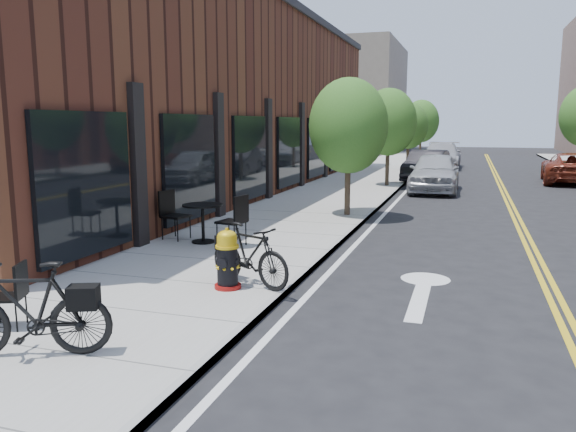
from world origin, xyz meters
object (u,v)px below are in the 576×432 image
(bicycle_right, at_px, (249,255))
(fire_hydrant, at_px, (227,260))
(parked_car_a, at_px, (435,172))
(parked_car_c, at_px, (441,155))
(bicycle_left, at_px, (29,310))
(parked_car_far, at_px, (570,168))
(parked_car_b, at_px, (427,166))
(bistro_set_c, at_px, (203,218))

(bicycle_right, bearing_deg, fire_hydrant, 156.22)
(fire_hydrant, height_order, parked_car_a, parked_car_a)
(parked_car_c, bearing_deg, parked_car_a, -87.42)
(fire_hydrant, height_order, bicycle_right, bicycle_right)
(bicycle_left, distance_m, parked_car_far, 24.78)
(bicycle_right, xyz_separation_m, parked_car_far, (7.62, 19.80, 0.07))
(parked_car_c, height_order, parked_car_far, parked_car_c)
(parked_car_b, relative_size, parked_car_far, 0.89)
(bicycle_left, distance_m, parked_car_c, 30.10)
(fire_hydrant, relative_size, parked_car_a, 0.21)
(bicycle_right, distance_m, parked_car_a, 14.82)
(parked_car_a, xyz_separation_m, parked_car_b, (-0.56, 3.79, -0.04))
(parked_car_b, xyz_separation_m, parked_car_far, (6.18, 1.32, -0.04))
(parked_car_a, height_order, parked_car_b, parked_car_a)
(parked_car_b, height_order, parked_car_c, parked_car_c)
(bicycle_right, distance_m, parked_car_far, 21.22)
(parked_car_b, bearing_deg, fire_hydrant, -88.49)
(bicycle_right, height_order, parked_car_b, parked_car_b)
(parked_car_c, bearing_deg, parked_car_far, -47.90)
(parked_car_c, relative_size, parked_car_far, 1.08)
(bicycle_left, relative_size, bicycle_right, 1.08)
(bicycle_right, bearing_deg, parked_car_c, 19.16)
(fire_hydrant, xyz_separation_m, parked_car_c, (1.94, 26.88, 0.20))
(parked_car_a, relative_size, parked_car_far, 0.92)
(bicycle_left, distance_m, bistro_set_c, 6.12)
(fire_hydrant, bearing_deg, bicycle_left, -113.60)
(bicycle_right, bearing_deg, bicycle_left, -178.33)
(bicycle_left, xyz_separation_m, parked_car_c, (2.96, 29.95, 0.12))
(parked_car_a, bearing_deg, parked_car_b, 98.50)
(bicycle_left, bearing_deg, parked_car_a, 147.49)
(parked_car_c, bearing_deg, fire_hydrant, -93.06)
(bicycle_left, bearing_deg, parked_car_far, 136.74)
(bistro_set_c, bearing_deg, parked_car_c, 91.67)
(bicycle_right, height_order, parked_car_a, parked_car_a)
(bistro_set_c, height_order, parked_car_far, parked_car_far)
(parked_car_c, bearing_deg, bistro_set_c, -98.07)
(bicycle_right, xyz_separation_m, parked_car_a, (1.99, 14.68, 0.15))
(bicycle_right, distance_m, parked_car_b, 18.53)
(fire_hydrant, distance_m, parked_car_far, 21.55)
(bicycle_left, relative_size, parked_car_a, 0.40)
(bicycle_left, xyz_separation_m, parked_car_far, (8.90, 23.13, 0.03))
(fire_hydrant, bearing_deg, parked_car_far, 63.22)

